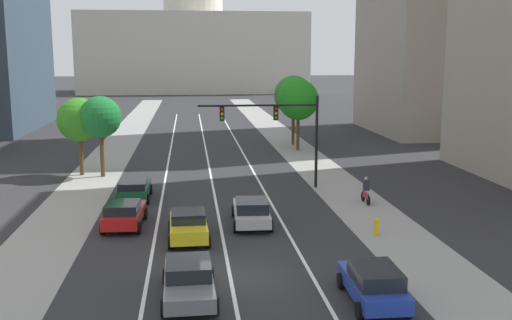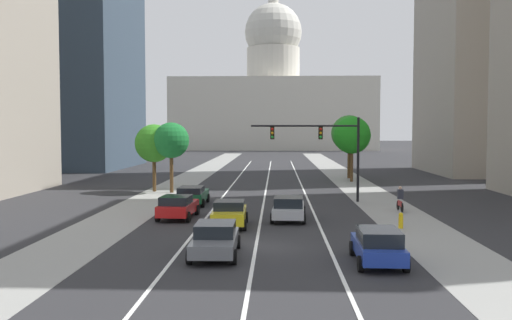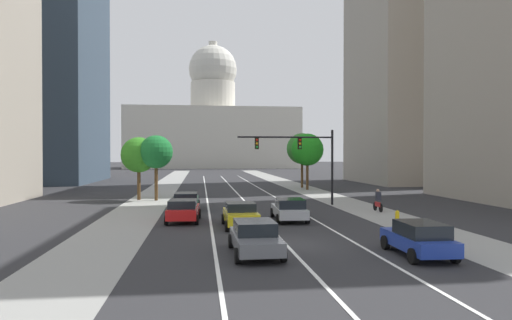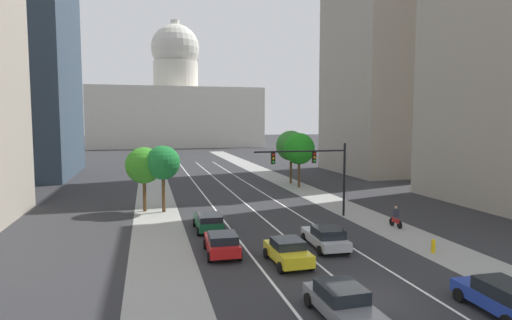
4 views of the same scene
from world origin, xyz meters
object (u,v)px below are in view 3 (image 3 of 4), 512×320
at_px(car_silver, 289,209).
at_px(car_gray, 255,237).
at_px(fire_hydrant, 397,218).
at_px(street_tree_far_right, 302,149).
at_px(car_green, 186,200).
at_px(capitol_building, 213,127).
at_px(street_tree_mid_right, 307,150).
at_px(street_tree_mid_left, 139,155).
at_px(traffic_signal_mast, 302,152).
at_px(cyclist, 378,200).
at_px(street_tree_near_left, 156,152).
at_px(car_red, 183,210).
at_px(car_blue, 419,238).
at_px(car_yellow, 240,215).

relative_size(car_silver, car_gray, 1.04).
xyz_separation_m(fire_hydrant, street_tree_far_right, (1.17, 31.51, 4.64)).
relative_size(car_green, car_gray, 0.93).
xyz_separation_m(car_green, fire_hydrant, (13.15, -9.04, -0.30)).
xyz_separation_m(capitol_building, street_tree_mid_right, (8.96, -93.71, -8.36)).
xyz_separation_m(capitol_building, street_tree_far_right, (9.14, -90.00, -8.19)).
height_order(street_tree_far_right, street_tree_mid_left, street_tree_far_right).
bearing_deg(street_tree_far_right, traffic_signal_mast, -102.82).
bearing_deg(car_silver, car_green, 49.84).
distance_m(cyclist, street_tree_far_right, 25.40).
height_order(car_gray, street_tree_near_left, street_tree_near_left).
bearing_deg(street_tree_near_left, car_silver, -55.08).
distance_m(car_silver, street_tree_far_right, 30.10).
distance_m(car_silver, car_green, 9.40).
distance_m(car_silver, fire_hydrant, 6.80).
bearing_deg(car_gray, capitol_building, -1.84).
height_order(street_tree_mid_right, street_tree_mid_left, street_tree_mid_right).
distance_m(car_gray, street_tree_mid_left, 26.34).
distance_m(capitol_building, car_red, 119.35).
height_order(car_blue, street_tree_mid_right, street_tree_mid_right).
bearing_deg(street_tree_mid_right, car_blue, -95.98).
height_order(car_blue, car_yellow, car_blue).
height_order(street_tree_mid_right, street_tree_near_left, street_tree_mid_right).
xyz_separation_m(street_tree_mid_right, street_tree_mid_left, (-18.91, -10.06, -0.63)).
xyz_separation_m(capitol_building, car_green, (-5.18, -112.46, -12.53)).
bearing_deg(cyclist, street_tree_mid_right, -0.71).
height_order(car_yellow, street_tree_far_right, street_tree_far_right).
distance_m(traffic_signal_mast, street_tree_mid_right, 17.03).
height_order(fire_hydrant, street_tree_near_left, street_tree_near_left).
xyz_separation_m(car_yellow, street_tree_near_left, (-6.52, 16.67, 3.80)).
relative_size(car_blue, street_tree_mid_right, 0.61).
bearing_deg(street_tree_far_right, car_gray, -105.75).
bearing_deg(street_tree_mid_left, car_silver, -52.25).
bearing_deg(street_tree_far_right, street_tree_mid_right, -92.84).
bearing_deg(street_tree_mid_left, traffic_signal_mast, -23.77).
bearing_deg(car_silver, street_tree_mid_left, 40.34).
bearing_deg(street_tree_far_right, car_blue, -95.69).
bearing_deg(street_tree_mid_right, car_red, -119.63).
bearing_deg(street_tree_mid_right, traffic_signal_mast, -104.98).
height_order(car_gray, car_blue, car_blue).
relative_size(capitol_building, car_yellow, 13.42).
bearing_deg(car_red, street_tree_near_left, 15.00).
height_order(car_blue, street_tree_mid_left, street_tree_mid_left).
xyz_separation_m(car_blue, street_tree_far_right, (3.96, 39.80, 4.32)).
height_order(car_silver, fire_hydrant, car_silver).
distance_m(car_blue, car_yellow, 11.00).
distance_m(car_gray, street_tree_mid_right, 36.67).
bearing_deg(cyclist, car_silver, 114.68).
bearing_deg(car_blue, street_tree_mid_left, 31.33).
distance_m(car_silver, traffic_signal_mast, 9.91).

